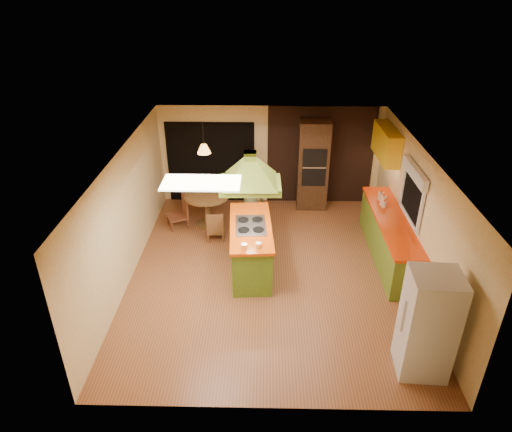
{
  "coord_description": "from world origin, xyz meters",
  "views": [
    {
      "loc": [
        -0.13,
        -7.54,
        5.35
      ],
      "look_at": [
        -0.29,
        0.22,
        1.15
      ],
      "focal_mm": 32.0,
      "sensor_mm": 36.0,
      "label": 1
    }
  ],
  "objects_px": {
    "wall_oven": "(313,165)",
    "canister_large": "(383,201)",
    "man": "(250,201)",
    "refrigerator": "(428,324)",
    "dining_table": "(207,204)",
    "kitchen_island": "(251,247)"
  },
  "relations": [
    {
      "from": "dining_table",
      "to": "kitchen_island",
      "type": "bearing_deg",
      "value": -58.86
    },
    {
      "from": "refrigerator",
      "to": "wall_oven",
      "type": "distance_m",
      "value": 5.55
    },
    {
      "from": "refrigerator",
      "to": "wall_oven",
      "type": "xyz_separation_m",
      "value": [
        -1.18,
        5.41,
        0.26
      ]
    },
    {
      "from": "kitchen_island",
      "to": "wall_oven",
      "type": "distance_m",
      "value": 3.24
    },
    {
      "from": "man",
      "to": "kitchen_island",
      "type": "bearing_deg",
      "value": 98.09
    },
    {
      "from": "man",
      "to": "wall_oven",
      "type": "bearing_deg",
      "value": -129.31
    },
    {
      "from": "wall_oven",
      "to": "dining_table",
      "type": "xyz_separation_m",
      "value": [
        -2.52,
        -1.05,
        -0.56
      ]
    },
    {
      "from": "kitchen_island",
      "to": "canister_large",
      "type": "relative_size",
      "value": 10.15
    },
    {
      "from": "man",
      "to": "refrigerator",
      "type": "distance_m",
      "value": 4.76
    },
    {
      "from": "refrigerator",
      "to": "dining_table",
      "type": "bearing_deg",
      "value": 133.5
    },
    {
      "from": "refrigerator",
      "to": "dining_table",
      "type": "distance_m",
      "value": 5.74
    },
    {
      "from": "wall_oven",
      "to": "canister_large",
      "type": "relative_size",
      "value": 11.14
    },
    {
      "from": "man",
      "to": "dining_table",
      "type": "relative_size",
      "value": 1.61
    },
    {
      "from": "canister_large",
      "to": "wall_oven",
      "type": "bearing_deg",
      "value": 127.74
    },
    {
      "from": "man",
      "to": "canister_large",
      "type": "relative_size",
      "value": 8.46
    },
    {
      "from": "man",
      "to": "refrigerator",
      "type": "relative_size",
      "value": 0.99
    },
    {
      "from": "wall_oven",
      "to": "canister_large",
      "type": "bearing_deg",
      "value": -50.55
    },
    {
      "from": "kitchen_island",
      "to": "dining_table",
      "type": "xyz_separation_m",
      "value": [
        -1.08,
        1.78,
        0.05
      ]
    },
    {
      "from": "wall_oven",
      "to": "man",
      "type": "bearing_deg",
      "value": -133.55
    },
    {
      "from": "wall_oven",
      "to": "kitchen_island",
      "type": "bearing_deg",
      "value": -115.39
    },
    {
      "from": "man",
      "to": "canister_large",
      "type": "xyz_separation_m",
      "value": [
        2.84,
        -0.26,
        0.17
      ]
    },
    {
      "from": "refrigerator",
      "to": "man",
      "type": "bearing_deg",
      "value": 127.47
    }
  ]
}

